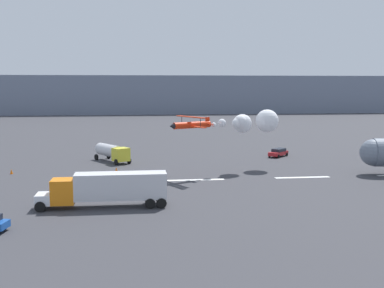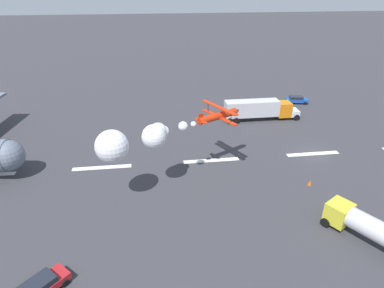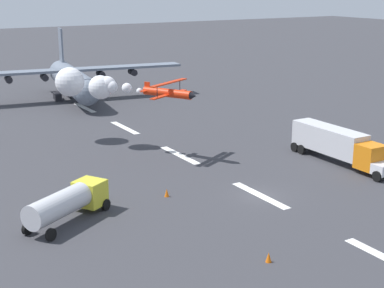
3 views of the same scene
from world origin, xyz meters
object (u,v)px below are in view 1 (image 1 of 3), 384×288
object	(u,v)px
stunt_biplane_red	(251,122)
fuel_tanker_truck	(112,152)
semi_truck_orange	(107,188)
traffic_cone_far	(116,169)
airport_staff_sedan	(278,152)
traffic_cone_near	(11,172)

from	to	relation	value
stunt_biplane_red	fuel_tanker_truck	distance (m)	24.79
stunt_biplane_red	semi_truck_orange	size ratio (longest dim) A/B	1.31
stunt_biplane_red	semi_truck_orange	bearing A→B (deg)	-135.29
stunt_biplane_red	traffic_cone_far	distance (m)	21.80
traffic_cone_far	semi_truck_orange	bearing A→B (deg)	-90.43
fuel_tanker_truck	airport_staff_sedan	size ratio (longest dim) A/B	1.87
stunt_biplane_red	traffic_cone_near	xyz separation A→B (m)	(-35.96, 0.84, -7.08)
semi_truck_orange	traffic_cone_near	size ratio (longest dim) A/B	18.36
semi_truck_orange	stunt_biplane_red	bearing A→B (deg)	44.71
semi_truck_orange	traffic_cone_far	xyz separation A→B (m)	(0.16, 21.38, -1.74)
fuel_tanker_truck	traffic_cone_near	size ratio (longest dim) A/B	11.28
airport_staff_sedan	traffic_cone_near	size ratio (longest dim) A/B	6.04
fuel_tanker_truck	traffic_cone_near	bearing A→B (deg)	-145.54
semi_truck_orange	fuel_tanker_truck	size ratio (longest dim) A/B	1.63
fuel_tanker_truck	airport_staff_sedan	bearing A→B (deg)	4.38
semi_truck_orange	traffic_cone_far	world-z (taller)	semi_truck_orange
semi_truck_orange	traffic_cone_near	bearing A→B (deg)	125.38
stunt_biplane_red	airport_staff_sedan	size ratio (longest dim) A/B	3.97
semi_truck_orange	traffic_cone_far	distance (m)	21.46
fuel_tanker_truck	traffic_cone_far	size ratio (longest dim) A/B	11.28
stunt_biplane_red	airport_staff_sedan	xyz separation A→B (m)	(8.47, 12.97, -6.64)
fuel_tanker_truck	traffic_cone_far	distance (m)	9.99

